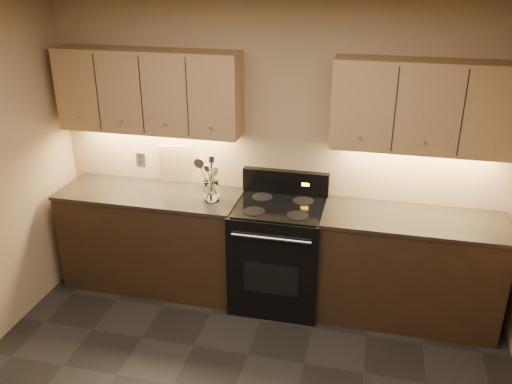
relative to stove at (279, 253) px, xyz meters
The scene contains 14 objects.
ceiling 2.71m from the stove, 92.72° to the right, with size 4.00×4.00×0.00m, color silver.
wall_back 0.88m from the stove, 104.10° to the left, with size 4.00×0.04×2.60m, color #A47E60.
counter_left 1.18m from the stove, behind, with size 1.62×0.62×0.93m.
counter_right 1.10m from the stove, ahead, with size 1.46×0.62×0.93m.
stove is the anchor object (origin of this frame).
upper_cab_left 1.78m from the stove, behind, with size 1.60×0.30×0.70m, color tan.
upper_cab_right 1.73m from the stove, ahead, with size 1.44×0.30×0.70m, color tan.
outlet_plate 1.55m from the stove, 167.24° to the left, with size 0.09×0.01×0.12m, color #B2B5BA.
utensil_crock 0.79m from the stove, behind, with size 0.18×0.18×0.17m.
cutting_board 1.24m from the stove, 164.50° to the left, with size 0.29×0.02×0.37m, color tan.
wooden_spoon 0.87m from the stove, behind, with size 0.06×0.06×0.29m, color tan, non-canonical shape.
black_turner 0.88m from the stove, behind, with size 0.08×0.08×0.37m, color black, non-canonical shape.
steel_spatula 0.84m from the stove, behind, with size 0.08×0.08×0.33m, color silver, non-canonical shape.
steel_skimmer 0.86m from the stove, behind, with size 0.09×0.09×0.36m, color silver, non-canonical shape.
Camera 1 is at (0.84, -2.37, 2.84)m, focal length 38.00 mm.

